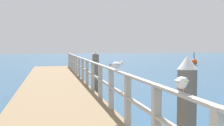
# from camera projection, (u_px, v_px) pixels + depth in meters

# --- Properties ---
(pier_deck) EXTENTS (2.82, 23.62, 0.44)m
(pier_deck) POSITION_uv_depth(u_px,v_px,m) (55.00, 91.00, 11.63)
(pier_deck) COLOR #846B4C
(pier_deck) RESTS_ON ground_plane
(pier_railing) EXTENTS (0.12, 22.14, 1.08)m
(pier_railing) POSITION_uv_depth(u_px,v_px,m) (87.00, 69.00, 11.87)
(pier_railing) COLOR #B2ADA3
(pier_railing) RESTS_ON pier_deck
(dock_piling_near) EXTENTS (0.29, 0.29, 1.95)m
(dock_piling_near) POSITION_uv_depth(u_px,v_px,m) (186.00, 122.00, 4.08)
(dock_piling_near) COLOR #6B6056
(dock_piling_near) RESTS_ON ground_plane
(dock_piling_far) EXTENTS (0.29, 0.29, 1.95)m
(dock_piling_far) POSITION_uv_depth(u_px,v_px,m) (96.00, 72.00, 12.01)
(dock_piling_far) COLOR #6B6056
(dock_piling_far) RESTS_ON ground_plane
(seagull_foreground) EXTENTS (0.23, 0.47, 0.21)m
(seagull_foreground) POSITION_uv_depth(u_px,v_px,m) (182.00, 82.00, 3.38)
(seagull_foreground) COLOR white
(seagull_foreground) RESTS_ON pier_railing
(seagull_background) EXTENTS (0.43, 0.28, 0.21)m
(seagull_background) POSITION_uv_depth(u_px,v_px,m) (117.00, 64.00, 6.65)
(seagull_background) COLOR white
(seagull_background) RESTS_ON pier_railing
(channel_buoy) EXTENTS (0.70, 0.70, 1.40)m
(channel_buoy) POSITION_uv_depth(u_px,v_px,m) (194.00, 62.00, 30.84)
(channel_buoy) COLOR #E54C19
(channel_buoy) RESTS_ON ground_plane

